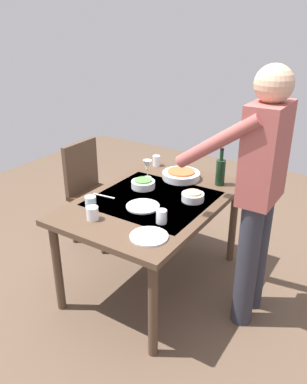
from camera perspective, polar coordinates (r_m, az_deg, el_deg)
name	(u,v)px	position (r m, az deg, el deg)	size (l,w,h in m)	color
ground_plane	(153,281)	(3.16, 0.00, -12.93)	(6.00, 6.00, 0.00)	brown
dining_table	(153,208)	(2.81, 0.00, -2.35)	(1.37, 0.92, 0.72)	#4C3828
chair_near	(91,186)	(3.52, -9.26, 0.91)	(0.40, 0.40, 0.91)	#352114
person_server	(258,187)	(2.46, 15.16, 0.78)	(0.42, 0.61, 1.69)	#2D2D38
wine_bottle	(220,171)	(3.01, 9.83, 3.01)	(0.07, 0.07, 0.30)	black
wine_glass_left	(147,166)	(3.10, -0.89, 3.90)	(0.07, 0.07, 0.15)	white
water_cup_near_left	(161,216)	(2.43, 1.18, -3.62)	(0.07, 0.07, 0.09)	silver
water_cup_near_right	(92,213)	(2.51, -8.98, -3.11)	(0.08, 0.08, 0.09)	silver
water_cup_far_left	(91,203)	(2.63, -9.23, -1.63)	(0.07, 0.07, 0.10)	silver
water_cup_far_right	(156,161)	(3.38, 0.43, 4.62)	(0.07, 0.07, 0.09)	silver
serving_bowl_pasta	(181,175)	(3.11, 4.09, 2.54)	(0.30, 0.30, 0.07)	silver
side_bowl_salad	(143,184)	(2.94, -1.53, 1.23)	(0.18, 0.18, 0.07)	silver
side_bowl_bread	(193,196)	(2.74, 5.81, -0.63)	(0.16, 0.16, 0.07)	silver
dinner_plate_near	(143,206)	(2.65, -1.58, -2.11)	(0.23, 0.23, 0.01)	silver
dinner_plate_far	(149,236)	(2.30, -0.67, -6.55)	(0.23, 0.23, 0.01)	silver
table_fork	(104,196)	(2.83, -7.30, -0.58)	(0.01, 0.18, 0.01)	silver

